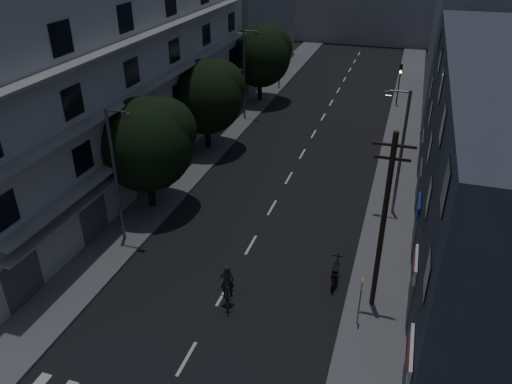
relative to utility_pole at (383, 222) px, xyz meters
The scene contains 21 objects.
ground 19.26m from the utility_pole, 112.92° to the left, with size 160.00×160.00×0.00m, color black.
sidewalk_left 23.14m from the utility_pole, 130.68° to the left, with size 3.00×90.00×0.15m, color #565659.
sidewalk_right 17.83m from the utility_pole, 89.19° to the left, with size 3.00×90.00×0.15m, color #565659.
lane_markings 24.99m from the utility_pole, 107.22° to the left, with size 0.15×60.50×0.01m.
building_left 21.86m from the utility_pole, 152.14° to the left, with size 7.00×36.00×14.00m.
building_right 7.80m from the utility_pole, 52.47° to the left, with size 6.19×28.00×11.00m.
building_far_left 44.66m from the utility_pole, 115.62° to the left, with size 6.00×20.00×16.00m, color slate.
building_far_right 34.53m from the utility_pole, 82.10° to the left, with size 6.00×20.00×13.00m, color slate.
building_far_end 62.59m from the utility_pole, 96.66° to the left, with size 24.00×8.00×10.00m, color slate.
tree_near 15.70m from the utility_pole, 159.66° to the left, with size 5.92×5.92×7.31m.
tree_mid 21.40m from the utility_pole, 133.93° to the left, with size 5.87×5.87×7.22m.
tree_far 31.86m from the utility_pole, 116.87° to the left, with size 6.16×6.16×7.61m.
traffic_signal_far_right 31.14m from the utility_pole, 91.47° to the left, with size 0.28×0.37×4.10m.
traffic_signal_far_left 36.26m from the utility_pole, 112.39° to the left, with size 0.28×0.37×4.10m.
street_lamp_left_near 14.54m from the utility_pole, behind, with size 1.51×0.25×8.00m.
street_lamp_right 9.27m from the utility_pole, 88.60° to the left, with size 1.51×0.25×8.00m.
street_lamp_left_far 27.51m from the utility_pole, 121.47° to the left, with size 1.51×0.25×8.00m.
utility_pole is the anchor object (origin of this frame).
bus_stop_sign 3.40m from the utility_pole, 107.82° to the right, with size 0.06×0.35×2.52m.
motorcycle 4.95m from the utility_pole, 148.06° to the left, with size 0.61×2.11×1.35m.
cyclist 8.15m from the utility_pole, 163.57° to the right, with size 1.28×1.97×2.36m.
Camera 1 is at (7.50, -11.81, 16.66)m, focal length 35.00 mm.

